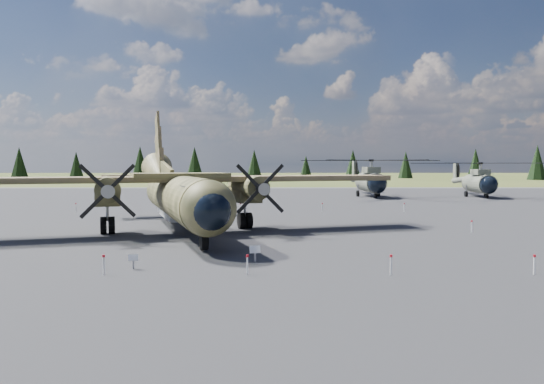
{
  "coord_description": "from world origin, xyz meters",
  "views": [
    {
      "loc": [
        2.97,
        -35.41,
        4.62
      ],
      "look_at": [
        3.06,
        2.0,
        2.66
      ],
      "focal_mm": 35.0,
      "sensor_mm": 36.0,
      "label": 1
    }
  ],
  "objects": [
    {
      "name": "ground",
      "position": [
        0.0,
        0.0,
        0.0
      ],
      "size": [
        500.0,
        500.0,
        0.0
      ],
      "primitive_type": "plane",
      "color": "brown",
      "rests_on": "ground"
    },
    {
      "name": "apron",
      "position": [
        0.0,
        10.0,
        0.0
      ],
      "size": [
        120.0,
        120.0,
        0.04
      ],
      "primitive_type": "cube",
      "color": "#57575B",
      "rests_on": "ground"
    },
    {
      "name": "transport_plane",
      "position": [
        -3.55,
        1.59,
        2.9
      ],
      "size": [
        30.06,
        26.78,
        10.08
      ],
      "rotation": [
        0.0,
        0.0,
        0.31
      ],
      "color": "#36371D",
      "rests_on": "ground"
    },
    {
      "name": "helicopter_near",
      "position": [
        17.02,
        39.26,
        3.77
      ],
      "size": [
        21.65,
        25.07,
        5.32
      ],
      "rotation": [
        0.0,
        0.0,
        0.04
      ],
      "color": "#656759",
      "rests_on": "ground"
    },
    {
      "name": "helicopter_mid",
      "position": [
        32.16,
        38.67,
        3.48
      ],
      "size": [
        20.26,
        23.25,
        4.91
      ],
      "rotation": [
        0.0,
        0.0,
        -0.05
      ],
      "color": "#656759",
      "rests_on": "ground"
    },
    {
      "name": "info_placard_left",
      "position": [
        -3.08,
        -12.3,
        0.44
      ],
      "size": [
        0.46,
        0.28,
        0.67
      ],
      "rotation": [
        0.0,
        0.0,
        0.26
      ],
      "color": "gray",
      "rests_on": "ground"
    },
    {
      "name": "info_placard_right",
      "position": [
        2.23,
        -10.66,
        0.53
      ],
      "size": [
        0.54,
        0.3,
        0.8
      ],
      "rotation": [
        0.0,
        0.0,
        0.17
      ],
      "color": "gray",
      "rests_on": "ground"
    },
    {
      "name": "barrier_fence",
      "position": [
        -0.46,
        -0.08,
        0.51
      ],
      "size": [
        33.12,
        29.62,
        0.85
      ],
      "color": "white",
      "rests_on": "ground"
    },
    {
      "name": "treeline",
      "position": [
        1.07,
        3.98,
        4.83
      ],
      "size": [
        314.44,
        316.72,
        10.96
      ],
      "color": "black",
      "rests_on": "ground"
    }
  ]
}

